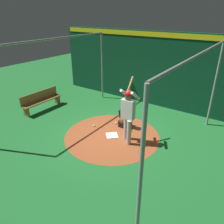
{
  "coord_description": "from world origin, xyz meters",
  "views": [
    {
      "loc": [
        5.53,
        3.87,
        4.11
      ],
      "look_at": [
        0.0,
        0.0,
        0.95
      ],
      "focal_mm": 34.57,
      "sensor_mm": 36.0,
      "label": 1
    }
  ],
  "objects_px": {
    "bench": "(41,100)",
    "home_plate": "(112,135)",
    "batter": "(128,111)",
    "catcher": "(125,118)",
    "baseball_0": "(116,123)",
    "baseball_1": "(94,126)"
  },
  "relations": [
    {
      "from": "catcher",
      "to": "batter",
      "type": "bearing_deg",
      "value": 36.86
    },
    {
      "from": "home_plate",
      "to": "baseball_1",
      "type": "xyz_separation_m",
      "value": [
        -0.14,
        -0.97,
        0.03
      ]
    },
    {
      "from": "home_plate",
      "to": "baseball_0",
      "type": "bearing_deg",
      "value": -154.83
    },
    {
      "from": "home_plate",
      "to": "catcher",
      "type": "bearing_deg",
      "value": 177.96
    },
    {
      "from": "home_plate",
      "to": "bench",
      "type": "height_order",
      "value": "bench"
    },
    {
      "from": "home_plate",
      "to": "bench",
      "type": "bearing_deg",
      "value": -90.96
    },
    {
      "from": "home_plate",
      "to": "catcher",
      "type": "xyz_separation_m",
      "value": [
        -0.82,
        0.03,
        0.36
      ]
    },
    {
      "from": "baseball_0",
      "to": "batter",
      "type": "bearing_deg",
      "value": 51.64
    },
    {
      "from": "home_plate",
      "to": "bench",
      "type": "distance_m",
      "value": 3.99
    },
    {
      "from": "home_plate",
      "to": "bench",
      "type": "xyz_separation_m",
      "value": [
        -0.07,
        -3.97,
        0.44
      ]
    },
    {
      "from": "batter",
      "to": "baseball_0",
      "type": "xyz_separation_m",
      "value": [
        -0.81,
        -1.02,
        -1.11
      ]
    },
    {
      "from": "bench",
      "to": "baseball_1",
      "type": "distance_m",
      "value": 3.03
    },
    {
      "from": "baseball_0",
      "to": "catcher",
      "type": "bearing_deg",
      "value": 89.85
    },
    {
      "from": "catcher",
      "to": "home_plate",
      "type": "bearing_deg",
      "value": -2.04
    },
    {
      "from": "home_plate",
      "to": "batter",
      "type": "bearing_deg",
      "value": 91.33
    },
    {
      "from": "baseball_0",
      "to": "baseball_1",
      "type": "height_order",
      "value": "same"
    },
    {
      "from": "catcher",
      "to": "baseball_1",
      "type": "xyz_separation_m",
      "value": [
        0.68,
        -1.0,
        -0.33
      ]
    },
    {
      "from": "catcher",
      "to": "bench",
      "type": "distance_m",
      "value": 4.07
    },
    {
      "from": "batter",
      "to": "bench",
      "type": "xyz_separation_m",
      "value": [
        -0.05,
        -4.6,
        -0.7
      ]
    },
    {
      "from": "bench",
      "to": "baseball_1",
      "type": "bearing_deg",
      "value": 91.45
    },
    {
      "from": "bench",
      "to": "home_plate",
      "type": "bearing_deg",
      "value": 89.04
    },
    {
      "from": "baseball_0",
      "to": "baseball_1",
      "type": "relative_size",
      "value": 1.0
    }
  ]
}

